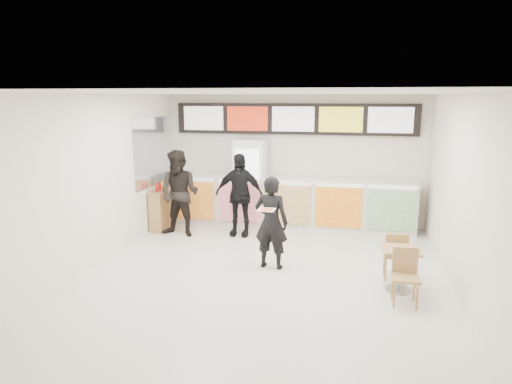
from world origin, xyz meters
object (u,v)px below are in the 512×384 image
(customer_main, at_px, (271,222))
(service_counter, at_px, (290,203))
(customer_left, at_px, (180,194))
(customer_mid, at_px, (239,195))
(cafe_table, at_px, (400,261))
(condiment_ledge, at_px, (162,209))
(drinks_fridge, at_px, (250,182))

(customer_main, bearing_deg, service_counter, -82.18)
(service_counter, height_order, customer_left, customer_left)
(service_counter, relative_size, customer_mid, 3.12)
(cafe_table, height_order, condiment_ledge, condiment_ledge)
(drinks_fridge, xyz_separation_m, customer_left, (-1.27, -1.19, -0.08))
(customer_left, bearing_deg, customer_mid, 21.41)
(customer_mid, bearing_deg, drinks_fridge, 87.21)
(service_counter, xyz_separation_m, condiment_ledge, (-2.82, -0.76, -0.12))
(cafe_table, distance_m, condiment_ledge, 5.51)
(service_counter, relative_size, cafe_table, 3.98)
(condiment_ledge, bearing_deg, customer_mid, -3.06)
(customer_main, relative_size, customer_left, 0.88)
(customer_main, bearing_deg, drinks_fridge, -62.65)
(customer_mid, height_order, condiment_ledge, customer_mid)
(service_counter, relative_size, customer_left, 3.00)
(drinks_fridge, height_order, customer_left, drinks_fridge)
(customer_main, distance_m, cafe_table, 2.21)
(customer_left, height_order, customer_mid, customer_left)
(customer_main, bearing_deg, customer_left, -25.46)
(service_counter, distance_m, customer_left, 2.53)
(drinks_fridge, distance_m, cafe_table, 4.45)
(service_counter, relative_size, customer_main, 3.41)
(customer_main, distance_m, condiment_ledge, 3.42)
(customer_left, relative_size, condiment_ledge, 1.74)
(drinks_fridge, xyz_separation_m, condiment_ledge, (-1.89, -0.78, -0.55))
(service_counter, height_order, customer_main, customer_main)
(drinks_fridge, distance_m, customer_left, 1.75)
(service_counter, bearing_deg, condiment_ledge, -164.90)
(service_counter, xyz_separation_m, customer_left, (-2.21, -1.17, 0.35))
(service_counter, xyz_separation_m, customer_mid, (-0.98, -0.86, 0.32))
(customer_main, relative_size, customer_mid, 0.91)
(customer_main, distance_m, customer_left, 2.66)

